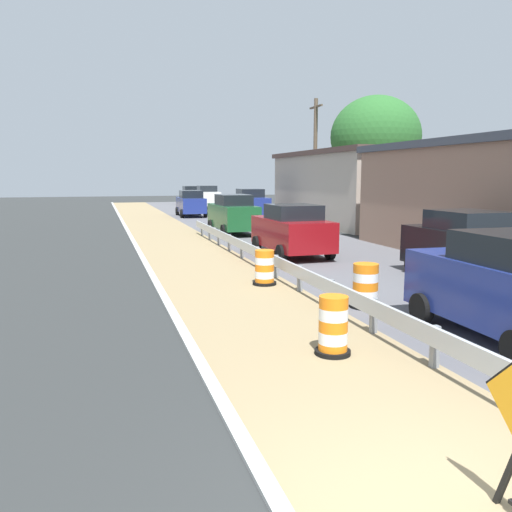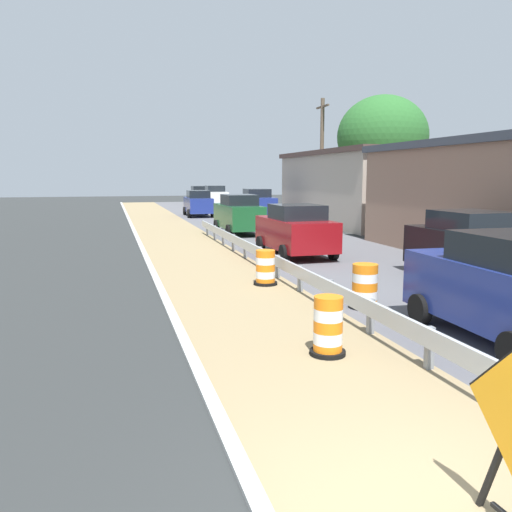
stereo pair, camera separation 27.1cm
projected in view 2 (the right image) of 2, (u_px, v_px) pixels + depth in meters
guardrail_median at (426, 338)px, 8.43m from camera, size 0.18×42.01×0.71m
traffic_barrel_nearest at (328, 329)px, 9.13m from camera, size 0.63×0.63×1.04m
traffic_barrel_close at (365, 288)px, 12.41m from camera, size 0.74×0.74×1.05m
traffic_barrel_mid at (265, 269)px, 15.06m from camera, size 0.68×0.68×1.00m
car_lead_near_lane at (295, 230)px, 20.50m from camera, size 2.23×4.39×1.99m
car_trailing_near_lane at (215, 197)px, 50.45m from camera, size 2.14×4.66×2.16m
car_lead_far_lane at (239, 214)px, 28.35m from camera, size 2.05×4.62×2.10m
car_mid_far_lane at (200, 195)px, 58.48m from camera, size 2.11×4.43×1.97m
car_trailing_far_lane at (198, 203)px, 40.63m from camera, size 2.07×4.47×1.98m
car_distant_a at (257, 205)px, 36.34m from camera, size 2.11×4.26×2.20m
car_distant_b at (509, 287)px, 9.85m from camera, size 2.24×4.24×2.05m
car_distant_c at (473, 247)px, 15.38m from camera, size 2.11×4.46×2.07m
roadside_shop_far at (369, 187)px, 34.43m from camera, size 7.87×13.74×4.67m
utility_pole_mid at (322, 160)px, 32.71m from camera, size 0.24×1.80×7.77m
tree_roadside at (382, 137)px, 31.45m from camera, size 5.35×5.35×7.82m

